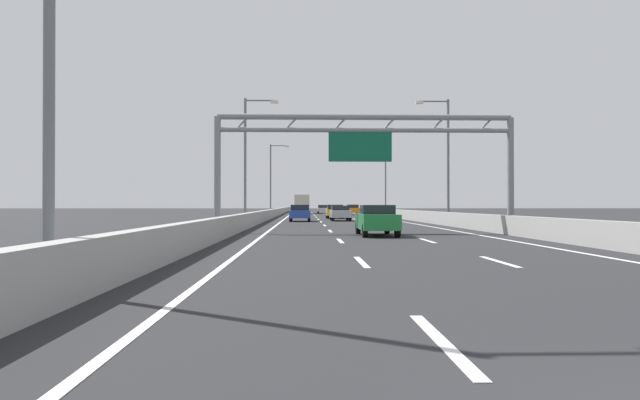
% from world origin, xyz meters
% --- Properties ---
extents(ground_plane, '(260.00, 260.00, 0.00)m').
position_xyz_m(ground_plane, '(0.00, 100.00, 0.00)').
color(ground_plane, '#262628').
extents(lane_dash_left_0, '(0.16, 3.00, 0.01)m').
position_xyz_m(lane_dash_left_0, '(-1.80, 3.50, 0.01)').
color(lane_dash_left_0, white).
rests_on(lane_dash_left_0, ground_plane).
extents(lane_dash_left_1, '(0.16, 3.00, 0.01)m').
position_xyz_m(lane_dash_left_1, '(-1.80, 12.50, 0.01)').
color(lane_dash_left_1, white).
rests_on(lane_dash_left_1, ground_plane).
extents(lane_dash_left_2, '(0.16, 3.00, 0.01)m').
position_xyz_m(lane_dash_left_2, '(-1.80, 21.50, 0.01)').
color(lane_dash_left_2, white).
rests_on(lane_dash_left_2, ground_plane).
extents(lane_dash_left_3, '(0.16, 3.00, 0.01)m').
position_xyz_m(lane_dash_left_3, '(-1.80, 30.50, 0.01)').
color(lane_dash_left_3, white).
rests_on(lane_dash_left_3, ground_plane).
extents(lane_dash_left_4, '(0.16, 3.00, 0.01)m').
position_xyz_m(lane_dash_left_4, '(-1.80, 39.50, 0.01)').
color(lane_dash_left_4, white).
rests_on(lane_dash_left_4, ground_plane).
extents(lane_dash_left_5, '(0.16, 3.00, 0.01)m').
position_xyz_m(lane_dash_left_5, '(-1.80, 48.50, 0.01)').
color(lane_dash_left_5, white).
rests_on(lane_dash_left_5, ground_plane).
extents(lane_dash_left_6, '(0.16, 3.00, 0.01)m').
position_xyz_m(lane_dash_left_6, '(-1.80, 57.50, 0.01)').
color(lane_dash_left_6, white).
rests_on(lane_dash_left_6, ground_plane).
extents(lane_dash_left_7, '(0.16, 3.00, 0.01)m').
position_xyz_m(lane_dash_left_7, '(-1.80, 66.50, 0.01)').
color(lane_dash_left_7, white).
rests_on(lane_dash_left_7, ground_plane).
extents(lane_dash_left_8, '(0.16, 3.00, 0.01)m').
position_xyz_m(lane_dash_left_8, '(-1.80, 75.50, 0.01)').
color(lane_dash_left_8, white).
rests_on(lane_dash_left_8, ground_plane).
extents(lane_dash_left_9, '(0.16, 3.00, 0.01)m').
position_xyz_m(lane_dash_left_9, '(-1.80, 84.50, 0.01)').
color(lane_dash_left_9, white).
rests_on(lane_dash_left_9, ground_plane).
extents(lane_dash_left_10, '(0.16, 3.00, 0.01)m').
position_xyz_m(lane_dash_left_10, '(-1.80, 93.50, 0.01)').
color(lane_dash_left_10, white).
rests_on(lane_dash_left_10, ground_plane).
extents(lane_dash_left_11, '(0.16, 3.00, 0.01)m').
position_xyz_m(lane_dash_left_11, '(-1.80, 102.50, 0.01)').
color(lane_dash_left_11, white).
rests_on(lane_dash_left_11, ground_plane).
extents(lane_dash_left_12, '(0.16, 3.00, 0.01)m').
position_xyz_m(lane_dash_left_12, '(-1.80, 111.50, 0.01)').
color(lane_dash_left_12, white).
rests_on(lane_dash_left_12, ground_plane).
extents(lane_dash_left_13, '(0.16, 3.00, 0.01)m').
position_xyz_m(lane_dash_left_13, '(-1.80, 120.50, 0.01)').
color(lane_dash_left_13, white).
rests_on(lane_dash_left_13, ground_plane).
extents(lane_dash_left_14, '(0.16, 3.00, 0.01)m').
position_xyz_m(lane_dash_left_14, '(-1.80, 129.50, 0.01)').
color(lane_dash_left_14, white).
rests_on(lane_dash_left_14, ground_plane).
extents(lane_dash_left_15, '(0.16, 3.00, 0.01)m').
position_xyz_m(lane_dash_left_15, '(-1.80, 138.50, 0.01)').
color(lane_dash_left_15, white).
rests_on(lane_dash_left_15, ground_plane).
extents(lane_dash_left_16, '(0.16, 3.00, 0.01)m').
position_xyz_m(lane_dash_left_16, '(-1.80, 147.50, 0.01)').
color(lane_dash_left_16, white).
rests_on(lane_dash_left_16, ground_plane).
extents(lane_dash_left_17, '(0.16, 3.00, 0.01)m').
position_xyz_m(lane_dash_left_17, '(-1.80, 156.50, 0.01)').
color(lane_dash_left_17, white).
rests_on(lane_dash_left_17, ground_plane).
extents(lane_dash_right_1, '(0.16, 3.00, 0.01)m').
position_xyz_m(lane_dash_right_1, '(1.80, 12.50, 0.01)').
color(lane_dash_right_1, white).
rests_on(lane_dash_right_1, ground_plane).
extents(lane_dash_right_2, '(0.16, 3.00, 0.01)m').
position_xyz_m(lane_dash_right_2, '(1.80, 21.50, 0.01)').
color(lane_dash_right_2, white).
rests_on(lane_dash_right_2, ground_plane).
extents(lane_dash_right_3, '(0.16, 3.00, 0.01)m').
position_xyz_m(lane_dash_right_3, '(1.80, 30.50, 0.01)').
color(lane_dash_right_3, white).
rests_on(lane_dash_right_3, ground_plane).
extents(lane_dash_right_4, '(0.16, 3.00, 0.01)m').
position_xyz_m(lane_dash_right_4, '(1.80, 39.50, 0.01)').
color(lane_dash_right_4, white).
rests_on(lane_dash_right_4, ground_plane).
extents(lane_dash_right_5, '(0.16, 3.00, 0.01)m').
position_xyz_m(lane_dash_right_5, '(1.80, 48.50, 0.01)').
color(lane_dash_right_5, white).
rests_on(lane_dash_right_5, ground_plane).
extents(lane_dash_right_6, '(0.16, 3.00, 0.01)m').
position_xyz_m(lane_dash_right_6, '(1.80, 57.50, 0.01)').
color(lane_dash_right_6, white).
rests_on(lane_dash_right_6, ground_plane).
extents(lane_dash_right_7, '(0.16, 3.00, 0.01)m').
position_xyz_m(lane_dash_right_7, '(1.80, 66.50, 0.01)').
color(lane_dash_right_7, white).
rests_on(lane_dash_right_7, ground_plane).
extents(lane_dash_right_8, '(0.16, 3.00, 0.01)m').
position_xyz_m(lane_dash_right_8, '(1.80, 75.50, 0.01)').
color(lane_dash_right_8, white).
rests_on(lane_dash_right_8, ground_plane).
extents(lane_dash_right_9, '(0.16, 3.00, 0.01)m').
position_xyz_m(lane_dash_right_9, '(1.80, 84.50, 0.01)').
color(lane_dash_right_9, white).
rests_on(lane_dash_right_9, ground_plane).
extents(lane_dash_right_10, '(0.16, 3.00, 0.01)m').
position_xyz_m(lane_dash_right_10, '(1.80, 93.50, 0.01)').
color(lane_dash_right_10, white).
rests_on(lane_dash_right_10, ground_plane).
extents(lane_dash_right_11, '(0.16, 3.00, 0.01)m').
position_xyz_m(lane_dash_right_11, '(1.80, 102.50, 0.01)').
color(lane_dash_right_11, white).
rests_on(lane_dash_right_11, ground_plane).
extents(lane_dash_right_12, '(0.16, 3.00, 0.01)m').
position_xyz_m(lane_dash_right_12, '(1.80, 111.50, 0.01)').
color(lane_dash_right_12, white).
rests_on(lane_dash_right_12, ground_plane).
extents(lane_dash_right_13, '(0.16, 3.00, 0.01)m').
position_xyz_m(lane_dash_right_13, '(1.80, 120.50, 0.01)').
color(lane_dash_right_13, white).
rests_on(lane_dash_right_13, ground_plane).
extents(lane_dash_right_14, '(0.16, 3.00, 0.01)m').
position_xyz_m(lane_dash_right_14, '(1.80, 129.50, 0.01)').
color(lane_dash_right_14, white).
rests_on(lane_dash_right_14, ground_plane).
extents(lane_dash_right_15, '(0.16, 3.00, 0.01)m').
position_xyz_m(lane_dash_right_15, '(1.80, 138.50, 0.01)').
color(lane_dash_right_15, white).
rests_on(lane_dash_right_15, ground_plane).
extents(lane_dash_right_16, '(0.16, 3.00, 0.01)m').
position_xyz_m(lane_dash_right_16, '(1.80, 147.50, 0.01)').
color(lane_dash_right_16, white).
rests_on(lane_dash_right_16, ground_plane).
extents(lane_dash_right_17, '(0.16, 3.00, 0.01)m').
position_xyz_m(lane_dash_right_17, '(1.80, 156.50, 0.01)').
color(lane_dash_right_17, white).
rests_on(lane_dash_right_17, ground_plane).
extents(edge_line_left, '(0.16, 176.00, 0.01)m').
position_xyz_m(edge_line_left, '(-5.25, 88.00, 0.01)').
color(edge_line_left, white).
rests_on(edge_line_left, ground_plane).
extents(edge_line_right, '(0.16, 176.00, 0.01)m').
position_xyz_m(edge_line_right, '(5.25, 88.00, 0.01)').
color(edge_line_right, white).
rests_on(edge_line_right, ground_plane).
extents(barrier_left, '(0.45, 220.00, 0.95)m').
position_xyz_m(barrier_left, '(-6.90, 110.00, 0.47)').
color(barrier_left, '#9E9E99').
rests_on(barrier_left, ground_plane).
extents(barrier_right, '(0.45, 220.00, 0.95)m').
position_xyz_m(barrier_right, '(6.90, 110.00, 0.47)').
color(barrier_right, '#9E9E99').
rests_on(barrier_right, ground_plane).
extents(sign_gantry, '(16.17, 0.36, 6.36)m').
position_xyz_m(sign_gantry, '(-0.03, 29.11, 4.84)').
color(sign_gantry, gray).
rests_on(sign_gantry, ground_plane).
extents(streetlamp_left_mid, '(2.58, 0.28, 9.50)m').
position_xyz_m(streetlamp_left_mid, '(-7.47, 42.24, 5.40)').
color(streetlamp_left_mid, slate).
rests_on(streetlamp_left_mid, ground_plane).
extents(streetlamp_right_mid, '(2.58, 0.28, 9.50)m').
position_xyz_m(streetlamp_right_mid, '(7.47, 42.24, 5.40)').
color(streetlamp_right_mid, slate).
rests_on(streetlamp_right_mid, ground_plane).
extents(streetlamp_left_far, '(2.58, 0.28, 9.50)m').
position_xyz_m(streetlamp_left_far, '(-7.47, 77.00, 5.40)').
color(streetlamp_left_far, slate).
rests_on(streetlamp_left_far, ground_plane).
extents(streetlamp_right_far, '(2.58, 0.28, 9.50)m').
position_xyz_m(streetlamp_right_far, '(7.47, 77.00, 5.40)').
color(streetlamp_right_far, slate).
rests_on(streetlamp_right_far, ground_plane).
extents(yellow_car, '(1.83, 4.28, 1.47)m').
position_xyz_m(yellow_car, '(0.06, 60.96, 0.75)').
color(yellow_car, yellow).
rests_on(yellow_car, ground_plane).
extents(blue_car, '(1.82, 4.35, 1.48)m').
position_xyz_m(blue_car, '(-3.62, 50.08, 0.76)').
color(blue_car, '#2347AD').
rests_on(blue_car, ground_plane).
extents(silver_car, '(1.75, 4.64, 1.39)m').
position_xyz_m(silver_car, '(0.08, 52.03, 0.73)').
color(silver_car, '#A8ADB2').
rests_on(silver_car, ground_plane).
extents(white_car, '(1.77, 4.69, 1.42)m').
position_xyz_m(white_car, '(-0.07, 97.98, 0.73)').
color(white_car, silver).
rests_on(white_car, ground_plane).
extents(green_car, '(1.70, 4.51, 1.47)m').
position_xyz_m(green_car, '(0.22, 25.70, 0.76)').
color(green_car, '#1E7A38').
rests_on(green_car, ground_plane).
extents(orange_car, '(1.82, 4.61, 1.48)m').
position_xyz_m(orange_car, '(3.74, 83.37, 0.77)').
color(orange_car, orange).
rests_on(orange_car, ground_plane).
extents(black_car, '(1.85, 4.31, 1.56)m').
position_xyz_m(black_car, '(-3.43, 127.49, 0.79)').
color(black_car, black).
rests_on(black_car, ground_plane).
extents(box_truck, '(2.36, 8.14, 3.05)m').
position_xyz_m(box_truck, '(-3.56, 95.01, 1.66)').
color(box_truck, '#B21E19').
rests_on(box_truck, ground_plane).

